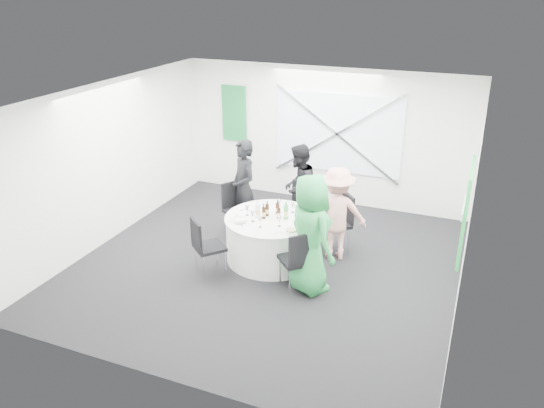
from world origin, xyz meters
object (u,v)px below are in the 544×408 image
at_px(chair_front_left, 204,243).
at_px(person_man_back, 299,188).
at_px(chair_back_right, 341,218).
at_px(clear_water_bottle, 258,211).
at_px(chair_back_left, 236,205).
at_px(banquet_table, 272,238).
at_px(person_woman_pink, 336,214).
at_px(chair_front_right, 299,257).
at_px(person_man_back_left, 244,188).
at_px(green_water_bottle, 286,212).
at_px(chair_back, 300,205).
at_px(person_woman_green, 310,234).

xyz_separation_m(chair_front_left, person_man_back, (0.78, 2.19, 0.25)).
bearing_deg(chair_back_right, clear_water_bottle, -93.48).
xyz_separation_m(chair_back_left, clear_water_bottle, (0.73, -0.68, 0.28)).
relative_size(banquet_table, person_woman_pink, 0.97).
bearing_deg(banquet_table, chair_front_right, -46.54).
xyz_separation_m(chair_back_right, chair_front_left, (-1.74, -1.65, -0.03)).
relative_size(chair_front_right, person_man_back_left, 0.57).
xyz_separation_m(chair_back_right, green_water_bottle, (-0.73, -0.72, 0.28)).
height_order(chair_back_left, green_water_bottle, green_water_bottle).
xyz_separation_m(chair_front_left, green_water_bottle, (1.01, 0.93, 0.31)).
xyz_separation_m(banquet_table, person_man_back, (0.00, 1.29, 0.44)).
distance_m(chair_back_left, chair_front_right, 2.22).
bearing_deg(person_woman_pink, person_man_back_left, -34.05).
xyz_separation_m(chair_back_left, chair_front_left, (0.18, -1.51, -0.02)).
height_order(banquet_table, clear_water_bottle, clear_water_bottle).
xyz_separation_m(banquet_table, clear_water_bottle, (-0.23, -0.07, 0.49)).
relative_size(banquet_table, clear_water_bottle, 5.43).
bearing_deg(chair_back_left, person_woman_pink, -62.15).
bearing_deg(chair_back, green_water_bottle, -77.33).
xyz_separation_m(person_woman_green, green_water_bottle, (-0.64, 0.70, -0.04)).
height_order(chair_front_left, clear_water_bottle, clear_water_bottle).
distance_m(chair_front_right, clear_water_bottle, 1.26).
relative_size(chair_back_left, person_man_back_left, 0.56).
relative_size(chair_back, person_man_back, 0.61).
xyz_separation_m(chair_front_right, chair_front_left, (-1.54, -0.10, -0.02)).
bearing_deg(chair_front_left, person_man_back_left, -46.47).
bearing_deg(person_man_back_left, clear_water_bottle, -11.33).
xyz_separation_m(chair_front_left, clear_water_bottle, (0.55, 0.83, 0.30)).
height_order(chair_back, chair_back_left, same).
distance_m(banquet_table, chair_back_right, 1.24).
height_order(chair_front_right, person_woman_green, person_woman_green).
bearing_deg(chair_front_right, chair_back, -114.53).
distance_m(chair_front_right, person_woman_green, 0.37).
bearing_deg(chair_front_left, chair_back, -73.62).
xyz_separation_m(chair_back_right, person_woman_green, (-0.09, -1.42, 0.32)).
bearing_deg(banquet_table, chair_back_left, 147.33).
bearing_deg(person_man_back_left, chair_back_left, -90.14).
relative_size(chair_front_right, person_man_back, 0.62).
distance_m(chair_front_right, person_man_back_left, 2.24).
bearing_deg(banquet_table, chair_front_left, -131.03).
distance_m(person_woman_pink, person_woman_green, 1.13).
distance_m(chair_front_left, person_man_back, 2.34).
distance_m(chair_front_left, clear_water_bottle, 1.04).
distance_m(banquet_table, person_woman_green, 1.22).
height_order(person_woman_pink, clear_water_bottle, person_woman_pink).
xyz_separation_m(chair_back_right, person_man_back, (-0.96, 0.54, 0.21)).
bearing_deg(person_man_back, person_woman_green, 24.09).
relative_size(person_woman_green, clear_water_bottle, 6.41).
xyz_separation_m(chair_front_right, clear_water_bottle, (-0.98, 0.73, 0.28)).
bearing_deg(banquet_table, person_man_back, 89.89).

